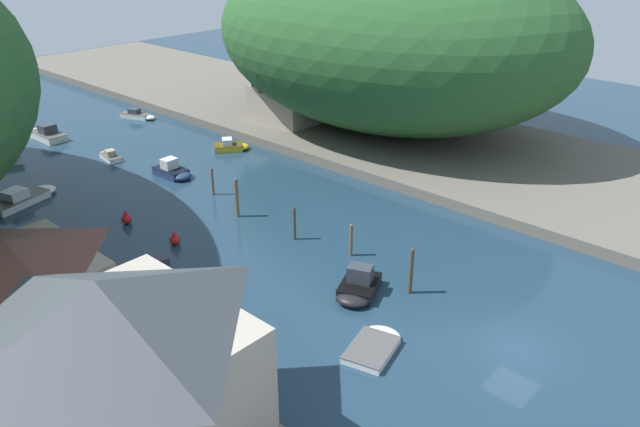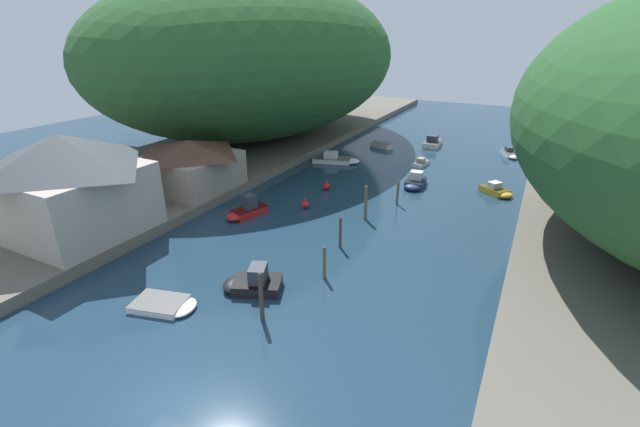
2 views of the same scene
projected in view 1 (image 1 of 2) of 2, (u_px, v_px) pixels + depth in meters
The scene contains 24 objects.
water_surface at pixel (180, 197), 51.54m from camera, with size 130.00×130.00×0.00m, color #1E384C.
right_bank at pixel (362, 127), 67.29m from camera, with size 22.00×120.00×0.90m.
hillside_right at pixel (388, 35), 62.47m from camera, with size 28.27×39.57×18.64m.
waterfront_building at pixel (108, 361), 24.83m from camera, with size 10.67×9.80×7.71m.
boathouse_shed at pixel (13, 279), 33.30m from camera, with size 8.47×8.62×4.81m.
right_bank_cottage at pixel (285, 94), 66.41m from camera, with size 5.28×7.57×5.71m.
boat_yellow_tender at pixel (0, 161), 57.94m from camera, with size 3.89×2.51×0.72m.
boat_moored_right at pixel (232, 146), 61.75m from camera, with size 3.76×3.44×1.19m.
boat_red_skiff at pixel (109, 156), 59.49m from camera, with size 1.64×3.50×0.98m.
boat_mid_channel at pixel (375, 345), 33.31m from camera, with size 4.29×3.05×0.41m.
boat_near_quay at pixel (45, 134), 64.98m from camera, with size 2.21×5.47×1.63m.
boat_small_dinghy at pixel (163, 279), 38.69m from camera, with size 2.61×4.26×1.94m.
boat_navy_launch at pixel (24, 197), 50.42m from camera, with size 6.27×3.66×1.31m.
boat_cabin_cruiser at pixel (139, 115), 71.42m from camera, with size 2.74×4.49×1.10m.
boat_white_cruiser at pixel (358, 287), 37.91m from camera, with size 4.27×3.38×1.75m.
boat_far_right_bank at pixel (173, 172), 55.29m from camera, with size 2.01×3.93×1.59m.
mooring_post_nearest at pixel (411, 271), 37.66m from camera, with size 0.26×0.26×3.10m.
mooring_post_second at pixel (351, 240), 42.07m from camera, with size 0.24×0.24×2.37m.
mooring_post_middle at pixel (294, 223), 44.16m from camera, with size 0.21×0.21×2.55m.
mooring_post_fourth at pixel (237, 197), 47.43m from camera, with size 0.30×0.30×3.18m.
mooring_post_farthest at pixel (212, 181), 51.41m from camera, with size 0.23×0.23×2.40m.
channel_buoy_near at pixel (126, 218), 46.79m from camera, with size 0.77×0.77×1.16m.
channel_buoy_far at pixel (175, 239), 43.79m from camera, with size 0.75×0.75×1.12m.
person_on_quay at pixel (143, 336), 31.26m from camera, with size 0.28×0.41×1.69m.
Camera 1 is at (-26.96, -10.39, 20.87)m, focal length 35.00 mm.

